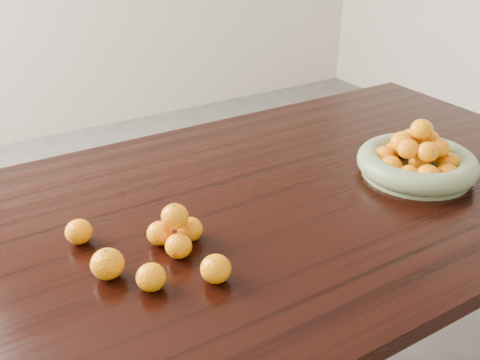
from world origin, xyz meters
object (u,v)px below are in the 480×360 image
dining_table (239,237)px  orange_pyramid (176,231)px  fruit_bowl (417,161)px  loose_orange_0 (108,264)px

dining_table → orange_pyramid: size_ratio=17.16×
dining_table → fruit_bowl: (0.47, -0.10, 0.13)m
dining_table → orange_pyramid: (-0.20, -0.07, 0.13)m
orange_pyramid → loose_orange_0: 0.16m
orange_pyramid → loose_orange_0: orange_pyramid is taller
dining_table → orange_pyramid: orange_pyramid is taller
fruit_bowl → orange_pyramid: bearing=177.5°
dining_table → loose_orange_0: size_ratio=30.96×
orange_pyramid → fruit_bowl: bearing=-2.5°
fruit_bowl → loose_orange_0: 0.83m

